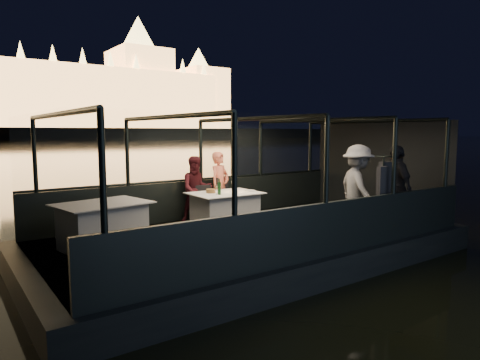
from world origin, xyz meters
TOP-DOWN VIEW (x-y plane):
  - boat_hull at (0.00, 0.00)m, footprint 8.60×4.40m
  - boat_deck at (0.00, 0.00)m, footprint 8.00×4.00m
  - gunwale_port at (0.00, 2.00)m, footprint 8.00×0.08m
  - gunwale_starboard at (0.00, -2.00)m, footprint 8.00×0.08m
  - cabin_glass_port at (0.00, 2.00)m, footprint 8.00×0.02m
  - cabin_glass_starboard at (0.00, -2.00)m, footprint 8.00×0.02m
  - cabin_roof_glass at (0.00, 0.00)m, footprint 8.00×4.00m
  - end_wall_fore at (-4.00, 0.00)m, footprint 0.02×4.00m
  - end_wall_aft at (4.00, 0.00)m, footprint 0.02×4.00m
  - canopy_ribs at (0.00, 0.00)m, footprint 8.00×4.00m
  - dining_table_central at (-0.18, 0.70)m, footprint 1.47×1.08m
  - dining_table_aft at (-2.79, 0.64)m, footprint 1.70×1.36m
  - chair_port_left at (-0.22, 1.39)m, footprint 0.50×0.50m
  - chair_port_right at (0.31, 1.36)m, footprint 0.60×0.60m
  - coat_stand at (1.82, -1.75)m, footprint 0.54×0.49m
  - person_woman_coral at (0.24, 1.55)m, footprint 0.67×0.55m
  - person_man_maroon at (-0.34, 1.62)m, footprint 0.86×0.75m
  - passenger_stripe at (1.95, -1.05)m, footprint 1.08×1.32m
  - passenger_dark at (2.70, -1.44)m, footprint 0.84×1.13m
  - wine_bottle at (-0.42, 0.54)m, footprint 0.09×0.09m
  - bread_basket at (-0.43, 0.85)m, footprint 0.26×0.26m
  - amber_candle at (0.06, 0.71)m, footprint 0.06×0.06m
  - plate_near at (0.42, 0.61)m, footprint 0.31×0.31m
  - plate_far at (-0.30, 1.01)m, footprint 0.27×0.27m
  - wine_glass_white at (-0.45, 0.58)m, footprint 0.08×0.08m
  - wine_glass_red at (0.19, 0.96)m, footprint 0.08×0.08m

SIDE VIEW (x-z plane):
  - boat_hull at x=0.00m, z-range -0.50..0.50m
  - boat_deck at x=0.00m, z-range 0.46..0.50m
  - dining_table_central at x=-0.18m, z-range 0.50..1.27m
  - dining_table_aft at x=-2.79m, z-range 0.48..1.29m
  - gunwale_port at x=0.00m, z-range 0.50..1.40m
  - gunwale_starboard at x=0.00m, z-range 0.50..1.40m
  - chair_port_left at x=-0.22m, z-range 0.53..1.37m
  - chair_port_right at x=0.31m, z-range 0.46..1.44m
  - person_woman_coral at x=0.24m, z-range 0.46..2.04m
  - person_man_maroon at x=-0.34m, z-range 0.50..2.00m
  - plate_near at x=0.42m, z-range 1.27..1.28m
  - plate_far at x=-0.30m, z-range 1.27..1.28m
  - bread_basket at x=-0.43m, z-range 1.26..1.35m
  - amber_candle at x=0.06m, z-range 1.26..1.35m
  - passenger_stripe at x=1.95m, z-range 0.46..2.24m
  - passenger_dark at x=2.70m, z-range 0.46..2.24m
  - wine_glass_white at x=-0.45m, z-range 1.26..1.46m
  - wine_glass_red at x=0.19m, z-range 1.27..1.45m
  - coat_stand at x=1.82m, z-range 0.59..2.21m
  - wine_bottle at x=-0.42m, z-range 1.25..1.58m
  - end_wall_fore at x=-4.00m, z-range 0.50..2.80m
  - end_wall_aft at x=4.00m, z-range 0.50..2.80m
  - canopy_ribs at x=0.00m, z-range 0.50..2.80m
  - cabin_glass_port at x=0.00m, z-range 1.40..2.80m
  - cabin_glass_starboard at x=0.00m, z-range 1.40..2.80m
  - cabin_roof_glass at x=0.00m, z-range 2.79..2.81m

